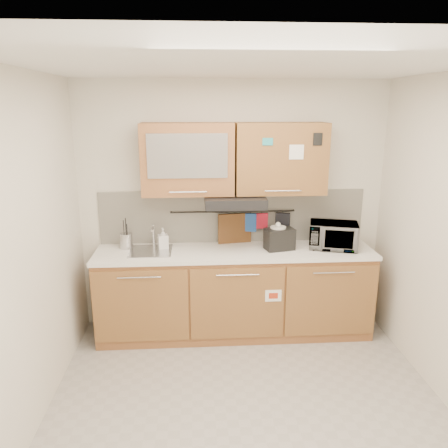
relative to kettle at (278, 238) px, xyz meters
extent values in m
plane|color=#9E9993|center=(-0.44, -1.21, -1.03)|extent=(3.20, 3.20, 0.00)
plane|color=white|center=(-0.44, -1.21, 1.57)|extent=(3.20, 3.20, 0.00)
plane|color=silver|center=(-0.44, 0.29, 0.27)|extent=(3.20, 0.00, 3.20)
plane|color=silver|center=(-2.04, -1.21, 0.27)|extent=(0.00, 3.00, 3.00)
cube|color=#AF6C3E|center=(-0.44, -0.01, -0.59)|extent=(2.80, 0.60, 0.88)
cube|color=black|center=(-0.44, -0.01, -0.98)|extent=(2.80, 0.54, 0.10)
cube|color=olive|center=(-1.37, -0.32, -0.56)|extent=(0.91, 0.02, 0.74)
cylinder|color=silver|center=(-1.37, -0.35, -0.25)|extent=(0.41, 0.01, 0.01)
cube|color=olive|center=(-0.44, -0.32, -0.56)|extent=(0.91, 0.02, 0.74)
cylinder|color=silver|center=(-0.44, -0.35, -0.25)|extent=(0.41, 0.01, 0.01)
cube|color=olive|center=(0.49, -0.32, -0.56)|extent=(0.91, 0.02, 0.74)
cylinder|color=silver|center=(0.49, -0.35, -0.25)|extent=(0.41, 0.01, 0.01)
cube|color=white|center=(-0.44, -0.02, -0.13)|extent=(2.82, 0.62, 0.04)
cube|color=silver|center=(-0.44, 0.28, 0.17)|extent=(2.80, 0.02, 0.56)
cube|color=#AF6C3E|center=(-0.90, 0.11, 0.80)|extent=(0.90, 0.35, 0.70)
cube|color=silver|center=(-0.90, -0.07, 0.85)|extent=(0.76, 0.02, 0.42)
cube|color=olive|center=(0.02, 0.11, 0.80)|extent=(0.90, 0.35, 0.70)
cube|color=white|center=(0.14, -0.07, 0.88)|extent=(0.14, 0.00, 0.14)
cube|color=black|center=(-0.44, 0.04, 0.39)|extent=(0.60, 0.46, 0.10)
cube|color=silver|center=(-1.29, -0.01, -0.12)|extent=(0.42, 0.40, 0.03)
cylinder|color=silver|center=(-1.27, 0.15, 0.01)|extent=(0.03, 0.03, 0.24)
cylinder|color=silver|center=(-1.27, 0.07, 0.11)|extent=(0.02, 0.18, 0.02)
cylinder|color=black|center=(-0.44, 0.24, 0.23)|extent=(1.30, 0.02, 0.02)
cylinder|color=#B9B8BD|center=(-1.55, 0.11, -0.03)|extent=(0.14, 0.14, 0.16)
cylinder|color=black|center=(-1.57, 0.12, 0.04)|extent=(0.01, 0.01, 0.30)
cylinder|color=black|center=(-1.53, 0.09, 0.02)|extent=(0.01, 0.01, 0.26)
cylinder|color=black|center=(-1.55, 0.13, 0.05)|extent=(0.01, 0.01, 0.32)
cylinder|color=black|center=(-1.56, 0.09, 0.00)|extent=(0.01, 0.01, 0.23)
cylinder|color=silver|center=(0.00, 0.00, 0.00)|extent=(0.17, 0.17, 0.23)
sphere|color=silver|center=(0.00, 0.00, 0.14)|extent=(0.05, 0.05, 0.05)
cube|color=silver|center=(0.10, -0.01, 0.02)|extent=(0.02, 0.03, 0.15)
cylinder|color=black|center=(0.00, 0.00, -0.10)|extent=(0.18, 0.18, 0.01)
cube|color=black|center=(0.01, -0.03, 0.00)|extent=(0.32, 0.23, 0.22)
cube|color=black|center=(-0.04, -0.04, 0.10)|extent=(0.11, 0.14, 0.01)
cube|color=black|center=(0.06, -0.01, 0.10)|extent=(0.11, 0.14, 0.01)
imported|color=#999999|center=(0.57, -0.01, 0.02)|extent=(0.55, 0.44, 0.27)
imported|color=#999999|center=(-1.17, 0.07, 0.00)|extent=(0.12, 0.12, 0.22)
cube|color=brown|center=(-0.42, 0.22, -0.01)|extent=(0.36, 0.08, 0.44)
cube|color=#1F4792|center=(-0.25, 0.22, 0.11)|extent=(0.12, 0.06, 0.20)
cube|color=black|center=(0.09, 0.22, 0.09)|extent=(0.16, 0.09, 0.24)
cube|color=#A81629|center=(-0.14, 0.22, 0.13)|extent=(0.13, 0.02, 0.16)
camera|label=1|loc=(-0.83, -4.21, 1.31)|focal=35.00mm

